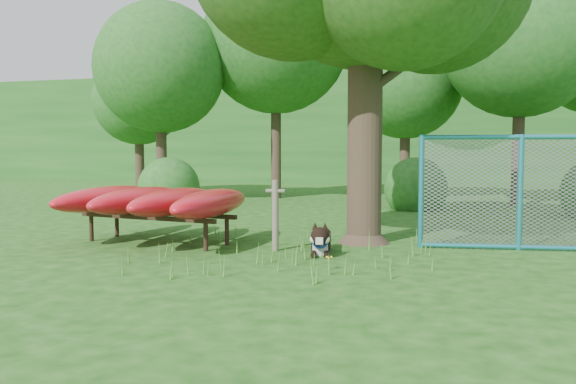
# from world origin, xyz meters

# --- Properties ---
(ground) EXTENTS (80.00, 80.00, 0.00)m
(ground) POSITION_xyz_m (0.00, 0.00, 0.00)
(ground) COLOR #15450D
(ground) RESTS_ON ground
(wooden_post) EXTENTS (0.32, 0.12, 1.18)m
(wooden_post) POSITION_xyz_m (-0.07, 1.41, 0.62)
(wooden_post) COLOR #615949
(wooden_post) RESTS_ON ground
(kayak_rack) EXTENTS (3.12, 3.34, 1.00)m
(kayak_rack) POSITION_xyz_m (-2.35, 1.66, 0.76)
(kayak_rack) COLOR black
(kayak_rack) RESTS_ON ground
(husky_dog) EXTENTS (0.44, 1.26, 0.56)m
(husky_dog) POSITION_xyz_m (0.72, 1.34, 0.20)
(husky_dog) COLOR black
(husky_dog) RESTS_ON ground
(fence_section) EXTENTS (3.30, 0.42, 3.22)m
(fence_section) POSITION_xyz_m (3.86, 2.46, 0.97)
(fence_section) COLOR teal
(fence_section) RESTS_ON ground
(wildflower_clump) EXTENTS (0.09, 0.09, 0.20)m
(wildflower_clump) POSITION_xyz_m (1.06, 0.10, 0.16)
(wildflower_clump) COLOR #4D8E2E
(wildflower_clump) RESTS_ON ground
(bg_tree_a) EXTENTS (4.40, 4.40, 6.70)m
(bg_tree_a) POSITION_xyz_m (-6.50, 10.00, 4.48)
(bg_tree_a) COLOR #34261C
(bg_tree_a) RESTS_ON ground
(bg_tree_b) EXTENTS (5.20, 5.20, 8.22)m
(bg_tree_b) POSITION_xyz_m (-3.00, 12.00, 5.61)
(bg_tree_b) COLOR #34261C
(bg_tree_b) RESTS_ON ground
(bg_tree_c) EXTENTS (4.00, 4.00, 6.12)m
(bg_tree_c) POSITION_xyz_m (1.50, 13.00, 4.11)
(bg_tree_c) COLOR #34261C
(bg_tree_c) RESTS_ON ground
(bg_tree_d) EXTENTS (4.80, 4.80, 7.50)m
(bg_tree_d) POSITION_xyz_m (5.00, 11.00, 5.08)
(bg_tree_d) COLOR #34261C
(bg_tree_d) RESTS_ON ground
(bg_tree_f) EXTENTS (3.60, 3.60, 5.55)m
(bg_tree_f) POSITION_xyz_m (-9.00, 13.00, 3.73)
(bg_tree_f) COLOR #34261C
(bg_tree_f) RESTS_ON ground
(shrub_left) EXTENTS (1.80, 1.80, 1.80)m
(shrub_left) POSITION_xyz_m (-5.00, 7.50, 0.00)
(shrub_left) COLOR #1C561C
(shrub_left) RESTS_ON ground
(shrub_mid) EXTENTS (1.80, 1.80, 1.80)m
(shrub_mid) POSITION_xyz_m (2.00, 9.00, 0.00)
(shrub_mid) COLOR #1C561C
(shrub_mid) RESTS_ON ground
(wooded_hillside) EXTENTS (80.00, 12.00, 6.00)m
(wooded_hillside) POSITION_xyz_m (0.00, 28.00, 3.00)
(wooded_hillside) COLOR #1C561C
(wooded_hillside) RESTS_ON ground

